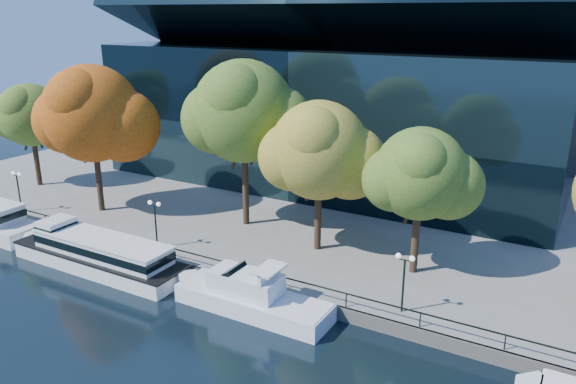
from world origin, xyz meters
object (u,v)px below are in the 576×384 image
Objects in this scene: tree_1 at (93,116)px; tree_3 at (321,153)px; tree_2 at (245,114)px; tree_0 at (31,117)px; tree_4 at (422,176)px; lamp_0 at (17,182)px; lamp_2 at (404,270)px; lamp_1 at (155,213)px; cruiser_near at (247,295)px; tour_boat at (94,251)px.

tree_1 is 22.80m from tree_3.
tree_0 is at bearing -176.97° from tree_2.
tree_4 is at bearing -7.24° from tree_2.
lamp_0 is at bearing -158.88° from tree_2.
lamp_0 and lamp_2 have the same top height.
tree_1 is 3.51× the size of lamp_0.
lamp_2 is at bearing -24.96° from tree_2.
tree_1 reaches higher than tree_0.
tree_3 reaches higher than lamp_1.
tree_3 is 14.35m from lamp_1.
lamp_0 reaches higher than cruiser_near.
tree_2 is at bearing 21.12° from lamp_0.
tour_boat is at bearing -27.30° from tree_0.
tree_4 reaches higher than tour_boat.
lamp_0 and lamp_1 have the same top height.
tree_2 reaches higher than tour_boat.
tree_1 is at bearing -164.46° from tree_2.
cruiser_near is at bearing -133.11° from tree_4.
tree_3 is (35.35, -0.40, 0.38)m from tree_0.
lamp_0 is (6.01, -6.71, -4.78)m from tree_0.
lamp_2 is at bearing -8.56° from tree_0.
cruiser_near is 25.03m from tree_1.
tour_boat is 4.31× the size of lamp_0.
lamp_2 is (31.89, -4.14, -6.38)m from tree_1.
lamp_2 reaches higher than tour_boat.
tree_4 reaches higher than lamp_1.
tree_0 is at bearing 168.55° from tree_1.
tree_3 is 30.45m from lamp_0.
lamp_2 is at bearing 18.84° from cruiser_near.
tree_0 is 1.03× the size of tree_4.
cruiser_near is 1.13× the size of tree_4.
tour_boat is at bearing -14.82° from lamp_0.
tour_boat is at bearing -171.10° from lamp_2.
tree_2 reaches higher than tree_1.
tree_2 is at bearing 15.54° from tree_1.
tree_2 is 20.60m from lamp_2.
tour_boat is 1.42× the size of tree_3.
tree_2 is 16.79m from tree_4.
lamp_0 reaches higher than tour_boat.
tree_0 is at bearing 164.09° from lamp_1.
lamp_0 is 1.00× the size of lamp_2.
lamp_1 is (-3.55, -8.14, -7.21)m from tree_2.
tree_0 is (-34.70, 10.08, 7.65)m from cruiser_near.
tree_3 reaches higher than lamp_0.
tree_0 is at bearing 163.80° from cruiser_near.
lamp_1 is 21.05m from lamp_2.
lamp_0 is at bearing -167.87° from tree_3.
tree_4 is (8.18, -0.25, -0.64)m from tree_3.
tree_3 is at bearing -0.65° from tree_0.
tour_boat is at bearing -156.97° from tree_4.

